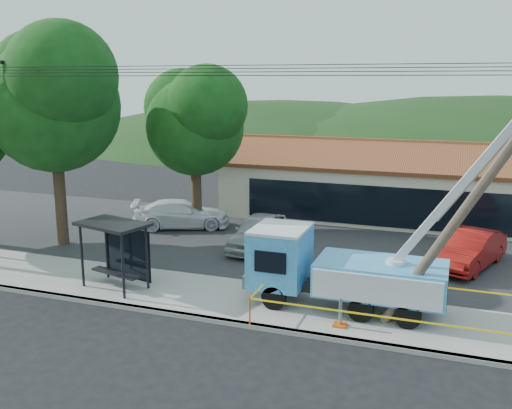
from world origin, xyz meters
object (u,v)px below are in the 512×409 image
at_px(leaning_pole, 479,190).
at_px(car_red, 468,269).
at_px(bus_shelter, 117,239).
at_px(car_white, 182,229).
at_px(utility_truck, 341,267).
at_px(car_silver, 258,250).

xyz_separation_m(leaning_pole, car_red, (0.07, 7.23, -4.86)).
distance_m(bus_shelter, car_white, 9.60).
bearing_deg(car_white, leaning_pole, -144.82).
height_order(utility_truck, car_white, utility_truck).
bearing_deg(car_white, bus_shelter, 168.47).
xyz_separation_m(utility_truck, bus_shelter, (-8.64, -0.88, 0.43)).
xyz_separation_m(car_silver, car_red, (9.62, 0.42, 0.00)).
bearing_deg(leaning_pole, utility_truck, 169.38).
bearing_deg(bus_shelter, utility_truck, 20.11).
xyz_separation_m(utility_truck, leaning_pole, (4.32, -0.81, 3.21)).
bearing_deg(bus_shelter, car_silver, 77.89).
bearing_deg(car_red, leaning_pole, -70.20).
bearing_deg(car_red, utility_truck, -104.01).
relative_size(bus_shelter, car_red, 0.62).
bearing_deg(leaning_pole, car_silver, 144.52).
height_order(leaning_pole, bus_shelter, leaning_pole).
relative_size(car_red, car_white, 0.92).
bearing_deg(car_silver, utility_truck, -49.17).
bearing_deg(car_white, car_silver, -136.63).
height_order(car_red, car_white, car_red).
relative_size(car_silver, car_white, 0.91).
relative_size(utility_truck, car_white, 1.91).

